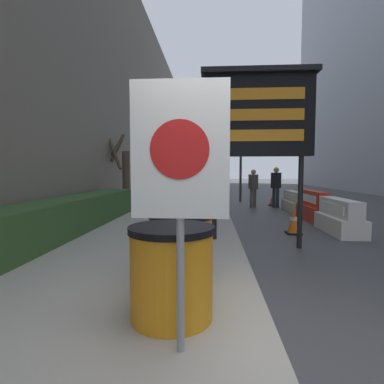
{
  "coord_description": "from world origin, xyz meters",
  "views": [
    {
      "loc": [
        -0.57,
        -2.29,
        1.52
      ],
      "look_at": [
        -1.21,
        7.51,
        0.85
      ],
      "focal_mm": 28.0,
      "sensor_mm": 36.0,
      "label": 1
    }
  ],
  "objects_px": {
    "traffic_light_near_curb": "(241,141)",
    "pedestrian_passerby": "(276,184)",
    "traffic_cone_mid": "(338,208)",
    "jersey_barrier_white": "(340,218)",
    "traffic_cone_far": "(294,221)",
    "barrel_drum_foreground": "(172,272)",
    "pedestrian_worker": "(253,185)",
    "barrel_drum_middle": "(181,247)",
    "warning_sign": "(180,166)",
    "message_board": "(258,116)",
    "traffic_cone_near": "(273,199)",
    "jersey_barrier_red_striped": "(313,207)",
    "jersey_barrier_cream": "(294,202)"
  },
  "relations": [
    {
      "from": "traffic_light_near_curb",
      "to": "pedestrian_passerby",
      "type": "bearing_deg",
      "value": -60.97
    },
    {
      "from": "traffic_cone_mid",
      "to": "pedestrian_passerby",
      "type": "distance_m",
      "value": 3.39
    },
    {
      "from": "jersey_barrier_white",
      "to": "traffic_cone_far",
      "type": "relative_size",
      "value": 2.78
    },
    {
      "from": "barrel_drum_foreground",
      "to": "traffic_cone_far",
      "type": "xyz_separation_m",
      "value": [
        2.38,
        4.69,
        -0.29
      ]
    },
    {
      "from": "pedestrian_worker",
      "to": "traffic_cone_mid",
      "type": "bearing_deg",
      "value": 19.48
    },
    {
      "from": "barrel_drum_middle",
      "to": "warning_sign",
      "type": "distance_m",
      "value": 1.73
    },
    {
      "from": "message_board",
      "to": "traffic_cone_near",
      "type": "distance_m",
      "value": 8.06
    },
    {
      "from": "barrel_drum_foreground",
      "to": "jersey_barrier_white",
      "type": "height_order",
      "value": "barrel_drum_foreground"
    },
    {
      "from": "jersey_barrier_white",
      "to": "traffic_cone_near",
      "type": "xyz_separation_m",
      "value": [
        -0.45,
        5.95,
        -0.09
      ]
    },
    {
      "from": "message_board",
      "to": "jersey_barrier_red_striped",
      "type": "height_order",
      "value": "message_board"
    },
    {
      "from": "jersey_barrier_red_striped",
      "to": "traffic_cone_near",
      "type": "bearing_deg",
      "value": 96.42
    },
    {
      "from": "traffic_cone_near",
      "to": "traffic_cone_mid",
      "type": "xyz_separation_m",
      "value": [
        1.3,
        -3.72,
        0.08
      ]
    },
    {
      "from": "message_board",
      "to": "jersey_barrier_white",
      "type": "xyz_separation_m",
      "value": [
        2.26,
        1.55,
        -2.24
      ]
    },
    {
      "from": "traffic_light_near_curb",
      "to": "jersey_barrier_white",
      "type": "bearing_deg",
      "value": -77.26
    },
    {
      "from": "barrel_drum_foreground",
      "to": "traffic_light_near_curb",
      "type": "xyz_separation_m",
      "value": [
        1.82,
        12.42,
        2.45
      ]
    },
    {
      "from": "barrel_drum_foreground",
      "to": "traffic_cone_far",
      "type": "relative_size",
      "value": 1.37
    },
    {
      "from": "barrel_drum_middle",
      "to": "warning_sign",
      "type": "relative_size",
      "value": 0.43
    },
    {
      "from": "jersey_barrier_cream",
      "to": "traffic_cone_far",
      "type": "bearing_deg",
      "value": -104.94
    },
    {
      "from": "message_board",
      "to": "traffic_light_near_curb",
      "type": "height_order",
      "value": "traffic_light_near_curb"
    },
    {
      "from": "jersey_barrier_white",
      "to": "traffic_cone_mid",
      "type": "xyz_separation_m",
      "value": [
        0.86,
        2.22,
        -0.02
      ]
    },
    {
      "from": "jersey_barrier_cream",
      "to": "jersey_barrier_white",
      "type": "bearing_deg",
      "value": -90.0
    },
    {
      "from": "barrel_drum_foreground",
      "to": "traffic_cone_near",
      "type": "height_order",
      "value": "barrel_drum_foreground"
    },
    {
      "from": "jersey_barrier_cream",
      "to": "traffic_light_near_curb",
      "type": "distance_m",
      "value": 4.67
    },
    {
      "from": "jersey_barrier_cream",
      "to": "pedestrian_worker",
      "type": "relative_size",
      "value": 1.1
    },
    {
      "from": "warning_sign",
      "to": "jersey_barrier_cream",
      "type": "height_order",
      "value": "warning_sign"
    },
    {
      "from": "warning_sign",
      "to": "jersey_barrier_red_striped",
      "type": "relative_size",
      "value": 1.09
    },
    {
      "from": "jersey_barrier_red_striped",
      "to": "traffic_cone_mid",
      "type": "distance_m",
      "value": 0.89
    },
    {
      "from": "barrel_drum_foreground",
      "to": "jersey_barrier_cream",
      "type": "height_order",
      "value": "barrel_drum_foreground"
    },
    {
      "from": "barrel_drum_foreground",
      "to": "jersey_barrier_white",
      "type": "bearing_deg",
      "value": 53.97
    },
    {
      "from": "jersey_barrier_white",
      "to": "jersey_barrier_cream",
      "type": "height_order",
      "value": "jersey_barrier_white"
    },
    {
      "from": "jersey_barrier_cream",
      "to": "traffic_cone_mid",
      "type": "height_order",
      "value": "jersey_barrier_cream"
    },
    {
      "from": "traffic_cone_near",
      "to": "jersey_barrier_red_striped",
      "type": "bearing_deg",
      "value": -83.58
    },
    {
      "from": "barrel_drum_middle",
      "to": "pedestrian_passerby",
      "type": "xyz_separation_m",
      "value": [
        3.09,
        9.24,
        0.41
      ]
    },
    {
      "from": "warning_sign",
      "to": "barrel_drum_foreground",
      "type": "bearing_deg",
      "value": 104.54
    },
    {
      "from": "warning_sign",
      "to": "traffic_cone_near",
      "type": "distance_m",
      "value": 11.78
    },
    {
      "from": "barrel_drum_foreground",
      "to": "pedestrian_passerby",
      "type": "height_order",
      "value": "pedestrian_passerby"
    },
    {
      "from": "jersey_barrier_cream",
      "to": "traffic_cone_near",
      "type": "distance_m",
      "value": 1.84
    },
    {
      "from": "jersey_barrier_cream",
      "to": "traffic_cone_far",
      "type": "distance_m",
      "value": 4.48
    },
    {
      "from": "barrel_drum_foreground",
      "to": "traffic_light_near_curb",
      "type": "relative_size",
      "value": 0.21
    },
    {
      "from": "pedestrian_worker",
      "to": "jersey_barrier_cream",
      "type": "bearing_deg",
      "value": 35.06
    },
    {
      "from": "warning_sign",
      "to": "traffic_cone_far",
      "type": "distance_m",
      "value": 5.82
    },
    {
      "from": "message_board",
      "to": "jersey_barrier_red_striped",
      "type": "distance_m",
      "value": 4.73
    },
    {
      "from": "message_board",
      "to": "pedestrian_passerby",
      "type": "height_order",
      "value": "message_board"
    },
    {
      "from": "warning_sign",
      "to": "traffic_cone_near",
      "type": "relative_size",
      "value": 3.52
    },
    {
      "from": "traffic_light_near_curb",
      "to": "pedestrian_passerby",
      "type": "height_order",
      "value": "traffic_light_near_curb"
    },
    {
      "from": "barrel_drum_foreground",
      "to": "traffic_cone_mid",
      "type": "distance_m",
      "value": 8.33
    },
    {
      "from": "traffic_cone_near",
      "to": "traffic_cone_far",
      "type": "height_order",
      "value": "traffic_cone_far"
    },
    {
      "from": "jersey_barrier_cream",
      "to": "traffic_cone_mid",
      "type": "xyz_separation_m",
      "value": [
        0.86,
        -1.94,
        0.02
      ]
    },
    {
      "from": "traffic_cone_near",
      "to": "pedestrian_passerby",
      "type": "xyz_separation_m",
      "value": [
        0.0,
        -0.66,
        0.73
      ]
    },
    {
      "from": "jersey_barrier_red_striped",
      "to": "traffic_cone_far",
      "type": "distance_m",
      "value": 2.43
    }
  ]
}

